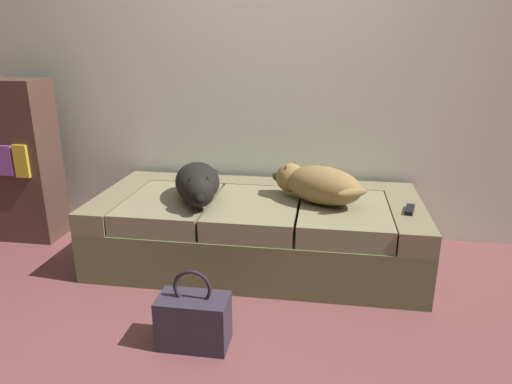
{
  "coord_description": "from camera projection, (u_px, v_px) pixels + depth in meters",
  "views": [
    {
      "loc": [
        0.41,
        -1.56,
        1.33
      ],
      "look_at": [
        0.0,
        1.04,
        0.47
      ],
      "focal_mm": 32.54,
      "sensor_mm": 36.0,
      "label": 1
    }
  ],
  "objects": [
    {
      "name": "ground_plane",
      "position": [
        218.0,
        376.0,
        1.94
      ],
      "size": [
        10.0,
        10.0,
        0.0
      ],
      "primitive_type": "plane",
      "color": "brown"
    },
    {
      "name": "back_wall",
      "position": [
        270.0,
        31.0,
        3.06
      ],
      "size": [
        6.4,
        0.1,
        2.8
      ],
      "primitive_type": "cube",
      "color": "silver",
      "rests_on": "ground"
    },
    {
      "name": "couch",
      "position": [
        257.0,
        229.0,
        2.9
      ],
      "size": [
        1.97,
        0.91,
        0.42
      ],
      "color": "brown",
      "rests_on": "ground"
    },
    {
      "name": "dog_dark",
      "position": [
        198.0,
        183.0,
        2.75
      ],
      "size": [
        0.39,
        0.61,
        0.21
      ],
      "color": "black",
      "rests_on": "couch"
    },
    {
      "name": "dog_tan",
      "position": [
        317.0,
        184.0,
        2.72
      ],
      "size": [
        0.61,
        0.47,
        0.22
      ],
      "color": "olive",
      "rests_on": "couch"
    },
    {
      "name": "tv_remote",
      "position": [
        410.0,
        210.0,
        2.59
      ],
      "size": [
        0.08,
        0.16,
        0.02
      ],
      "primitive_type": "cube",
      "rotation": [
        0.0,
        0.0,
        -0.24
      ],
      "color": "black",
      "rests_on": "couch"
    },
    {
      "name": "handbag",
      "position": [
        194.0,
        320.0,
        2.11
      ],
      "size": [
        0.32,
        0.18,
        0.38
      ],
      "color": "#302935",
      "rests_on": "ground"
    },
    {
      "name": "bookshelf",
      "position": [
        14.0,
        161.0,
        3.18
      ],
      "size": [
        0.56,
        0.3,
        1.1
      ],
      "color": "#4A3228",
      "rests_on": "ground"
    }
  ]
}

